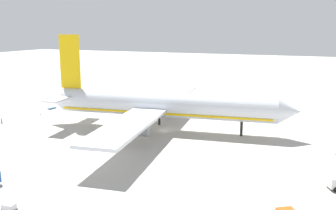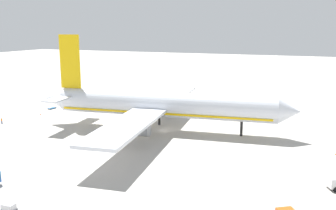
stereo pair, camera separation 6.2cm
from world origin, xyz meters
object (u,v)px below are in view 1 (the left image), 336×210
object	(u,v)px
traffic_cone_3	(293,109)
traffic_cone_1	(336,154)
ground_worker_1	(2,121)
traffic_cone_2	(195,101)
baggage_cart_0	(52,108)
baggage_cart_1	(9,207)
traffic_cone_0	(41,114)
airliner	(159,105)

from	to	relation	value
traffic_cone_3	traffic_cone_1	bearing A→B (deg)	-74.89
ground_worker_1	traffic_cone_1	xyz separation A→B (m)	(88.60, 7.23, -0.57)
ground_worker_1	traffic_cone_1	world-z (taller)	ground_worker_1
traffic_cone_2	traffic_cone_3	distance (m)	35.51
baggage_cart_0	traffic_cone_3	xyz separation A→B (m)	(76.58, 29.95, 0.01)
baggage_cart_0	baggage_cart_1	world-z (taller)	baggage_cart_1
traffic_cone_1	ground_worker_1	bearing A→B (deg)	-175.33
traffic_cone_2	traffic_cone_3	size ratio (longest dim) A/B	1.00
traffic_cone_3	baggage_cart_0	bearing A→B (deg)	-158.64
traffic_cone_0	traffic_cone_3	world-z (taller)	same
baggage_cart_1	traffic_cone_1	bearing A→B (deg)	45.16
traffic_cone_1	traffic_cone_3	distance (m)	46.08
airliner	traffic_cone_2	size ratio (longest dim) A/B	133.11
traffic_cone_2	traffic_cone_0	bearing A→B (deg)	-133.50
baggage_cart_1	traffic_cone_3	bearing A→B (deg)	69.36
ground_worker_1	traffic_cone_1	bearing A→B (deg)	4.67
traffic_cone_1	traffic_cone_2	distance (m)	66.12
airliner	traffic_cone_3	distance (m)	51.85
baggage_cart_1	traffic_cone_0	xyz separation A→B (m)	(-39.42, 52.28, -0.41)
baggage_cart_1	traffic_cone_0	distance (m)	65.48
airliner	baggage_cart_1	xyz separation A→B (m)	(-2.61, -50.58, -6.27)
baggage_cart_1	traffic_cone_3	size ratio (longest dim) A/B	5.27
traffic_cone_2	traffic_cone_1	bearing A→B (deg)	-44.10
airliner	ground_worker_1	size ratio (longest dim) A/B	43.87
ground_worker_1	airliner	bearing A→B (deg)	14.05
traffic_cone_1	traffic_cone_2	world-z (taller)	same
baggage_cart_0	traffic_cone_3	bearing A→B (deg)	21.36
airliner	baggage_cart_0	distance (m)	46.59
airliner	traffic_cone_3	xyz separation A→B (m)	(31.69, 40.49, -6.67)
airliner	traffic_cone_0	distance (m)	42.59
traffic_cone_0	ground_worker_1	bearing A→B (deg)	-102.48
traffic_cone_0	traffic_cone_3	bearing A→B (deg)	27.74
airliner	traffic_cone_2	bearing A→B (deg)	95.14
airliner	ground_worker_1	bearing A→B (deg)	-165.95
baggage_cart_0	traffic_cone_0	world-z (taller)	traffic_cone_0
baggage_cart_0	airliner	bearing A→B (deg)	-13.21
ground_worker_1	traffic_cone_0	size ratio (longest dim) A/B	3.03
airliner	traffic_cone_1	distance (m)	44.39
ground_worker_1	traffic_cone_2	bearing A→B (deg)	52.33
baggage_cart_0	ground_worker_1	size ratio (longest dim) A/B	2.11
baggage_cart_0	traffic_cone_1	distance (m)	89.77
baggage_cart_1	ground_worker_1	bearing A→B (deg)	137.07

